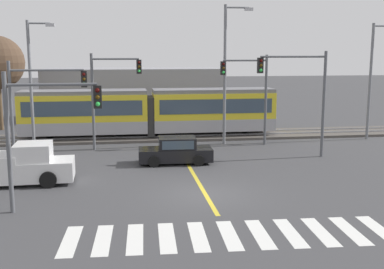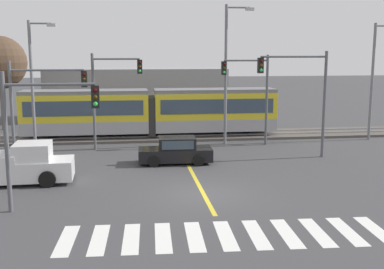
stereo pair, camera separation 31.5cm
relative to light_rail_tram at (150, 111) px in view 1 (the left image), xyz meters
The scene contains 28 objects.
ground_plane 14.88m from the light_rail_tram, 83.68° to the right, with size 200.00×200.00×0.00m, color #3D3D3F.
track_bed 2.54m from the light_rail_tram, ahead, with size 120.00×4.00×0.18m, color #4C4742.
rail_near 2.54m from the light_rail_tram, 23.74° to the right, with size 120.00×0.08×0.10m, color #939399.
rail_far 2.54m from the light_rail_tram, 24.10° to the left, with size 120.00×0.08×0.10m, color #939399.
light_rail_tram is the anchor object (origin of this frame).
crosswalk_stripe_0 19.84m from the light_rail_tram, 101.31° to the right, with size 0.56×2.80×0.01m, color silver.
crosswalk_stripe_1 19.70m from the light_rail_tram, 98.13° to the right, with size 0.56×2.80×0.01m, color silver.
crosswalk_stripe_2 19.63m from the light_rail_tram, 94.92° to the right, with size 0.56×2.80×0.01m, color silver.
crosswalk_stripe_3 19.61m from the light_rail_tram, 91.69° to the right, with size 0.56×2.80×0.01m, color silver.
crosswalk_stripe_4 19.66m from the light_rail_tram, 88.46° to the right, with size 0.56×2.80×0.01m, color silver.
crosswalk_stripe_5 19.77m from the light_rail_tram, 85.26° to the right, with size 0.56×2.80×0.01m, color silver.
crosswalk_stripe_6 19.94m from the light_rail_tram, 82.11° to the right, with size 0.56×2.80×0.01m, color silver.
crosswalk_stripe_7 20.17m from the light_rail_tram, 79.02° to the right, with size 0.56×2.80×0.01m, color silver.
crosswalk_stripe_8 20.45m from the light_rail_tram, 76.01° to the right, with size 0.56×2.80×0.01m, color silver.
crosswalk_stripe_9 20.79m from the light_rail_tram, 73.09° to the right, with size 0.56×2.80×0.01m, color silver.
crosswalk_stripe_10 21.18m from the light_rail_tram, 70.27° to the right, with size 0.56×2.80×0.01m, color silver.
lane_centre_line 10.14m from the light_rail_tram, 80.59° to the right, with size 0.20×15.60×0.01m, color gold.
sedan_crossing 8.53m from the light_rail_tram, 83.36° to the right, with size 4.26×2.04×1.52m.
pickup_truck 13.64m from the light_rail_tram, 121.14° to the right, with size 5.46×2.36×1.98m.
traffic_light_near_left 16.88m from the light_rail_tram, 107.85° to the right, with size 3.75×0.38×5.62m.
traffic_light_mid_left 10.37m from the light_rail_tram, 130.33° to the right, with size 4.25×0.38×5.87m.
traffic_light_far_right 7.84m from the light_rail_tram, 28.86° to the right, with size 3.25×0.38×6.15m.
traffic_light_mid_right 11.91m from the light_rail_tram, 42.56° to the right, with size 4.25×0.38×6.39m.
traffic_light_far_left 5.21m from the light_rail_tram, 126.35° to the right, with size 3.25×0.38×6.25m.
street_lamp_west 8.59m from the light_rail_tram, 161.16° to the right, with size 1.80×0.28×8.34m.
street_lamp_centre 6.76m from the light_rail_tram, 30.56° to the right, with size 1.97×0.28×9.45m.
street_lamp_east 16.40m from the light_rail_tram, ahead, with size 2.15×0.28×8.34m.
building_backdrop_far 11.29m from the light_rail_tram, 94.21° to the left, with size 16.75×6.00×4.77m, color gray.
Camera 1 is at (-3.61, -20.65, 6.39)m, focal length 45.00 mm.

